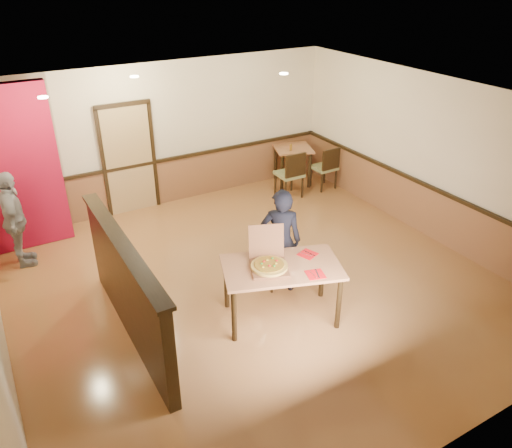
{
  "coord_description": "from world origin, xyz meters",
  "views": [
    {
      "loc": [
        -3.19,
        -5.52,
        4.44
      ],
      "look_at": [
        0.01,
        0.0,
        1.04
      ],
      "focal_mm": 35.0,
      "sensor_mm": 36.0,
      "label": 1
    }
  ],
  "objects_px": {
    "diner_chair": "(278,257)",
    "diner": "(281,241)",
    "main_table": "(282,273)",
    "side_chair_left": "(291,173)",
    "side_chair_right": "(326,166)",
    "pizza_box": "(269,263)",
    "side_table": "(293,156)",
    "passerby": "(15,220)",
    "condiment": "(291,147)"
  },
  "relations": [
    {
      "from": "diner_chair",
      "to": "diner",
      "type": "xyz_separation_m",
      "value": [
        -0.04,
        -0.14,
        0.36
      ]
    },
    {
      "from": "main_table",
      "to": "side_chair_left",
      "type": "relative_size",
      "value": 1.77
    },
    {
      "from": "side_chair_right",
      "to": "pizza_box",
      "type": "bearing_deg",
      "value": 41.33
    },
    {
      "from": "side_chair_left",
      "to": "side_table",
      "type": "height_order",
      "value": "side_chair_left"
    },
    {
      "from": "side_chair_left",
      "to": "pizza_box",
      "type": "xyz_separation_m",
      "value": [
        -2.49,
        -3.19,
        0.35
      ]
    },
    {
      "from": "main_table",
      "to": "side_table",
      "type": "xyz_separation_m",
      "value": [
        2.77,
        3.87,
        -0.08
      ]
    },
    {
      "from": "diner",
      "to": "passerby",
      "type": "relative_size",
      "value": 1.01
    },
    {
      "from": "side_chair_right",
      "to": "passerby",
      "type": "xyz_separation_m",
      "value": [
        -6.13,
        0.01,
        0.29
      ]
    },
    {
      "from": "side_chair_right",
      "to": "passerby",
      "type": "distance_m",
      "value": 6.13
    },
    {
      "from": "pizza_box",
      "to": "passerby",
      "type": "bearing_deg",
      "value": 153.08
    },
    {
      "from": "main_table",
      "to": "pizza_box",
      "type": "height_order",
      "value": "pizza_box"
    },
    {
      "from": "passerby",
      "to": "condiment",
      "type": "xyz_separation_m",
      "value": [
        5.54,
        0.5,
        0.09
      ]
    },
    {
      "from": "diner",
      "to": "side_chair_right",
      "type": "bearing_deg",
      "value": -103.37
    },
    {
      "from": "side_table",
      "to": "pizza_box",
      "type": "xyz_separation_m",
      "value": [
        -2.94,
        -3.81,
        0.26
      ]
    },
    {
      "from": "passerby",
      "to": "side_chair_left",
      "type": "bearing_deg",
      "value": -84.46
    },
    {
      "from": "diner_chair",
      "to": "side_chair_right",
      "type": "relative_size",
      "value": 0.88
    },
    {
      "from": "main_table",
      "to": "side_table",
      "type": "distance_m",
      "value": 4.76
    },
    {
      "from": "pizza_box",
      "to": "condiment",
      "type": "relative_size",
      "value": 5.27
    },
    {
      "from": "side_table",
      "to": "diner",
      "type": "bearing_deg",
      "value": -126.28
    },
    {
      "from": "diner_chair",
      "to": "pizza_box",
      "type": "bearing_deg",
      "value": -118.39
    },
    {
      "from": "diner_chair",
      "to": "side_chair_left",
      "type": "relative_size",
      "value": 0.83
    },
    {
      "from": "side_chair_right",
      "to": "condiment",
      "type": "height_order",
      "value": "condiment"
    },
    {
      "from": "passerby",
      "to": "pizza_box",
      "type": "relative_size",
      "value": 2.31
    },
    {
      "from": "main_table",
      "to": "diner",
      "type": "height_order",
      "value": "diner"
    },
    {
      "from": "diner_chair",
      "to": "passerby",
      "type": "relative_size",
      "value": 0.52
    },
    {
      "from": "main_table",
      "to": "diner_chair",
      "type": "relative_size",
      "value": 2.13
    },
    {
      "from": "diner_chair",
      "to": "pizza_box",
      "type": "xyz_separation_m",
      "value": [
        -0.58,
        -0.68,
        0.45
      ]
    },
    {
      "from": "side_chair_left",
      "to": "side_table",
      "type": "xyz_separation_m",
      "value": [
        0.45,
        0.62,
        0.1
      ]
    },
    {
      "from": "side_chair_left",
      "to": "side_chair_right",
      "type": "xyz_separation_m",
      "value": [
        0.9,
        0.0,
        -0.03
      ]
    },
    {
      "from": "condiment",
      "to": "side_table",
      "type": "bearing_deg",
      "value": 39.37
    },
    {
      "from": "pizza_box",
      "to": "side_chair_right",
      "type": "bearing_deg",
      "value": 65.88
    },
    {
      "from": "side_chair_left",
      "to": "diner",
      "type": "relative_size",
      "value": 0.62
    },
    {
      "from": "diner_chair",
      "to": "pizza_box",
      "type": "relative_size",
      "value": 1.19
    },
    {
      "from": "main_table",
      "to": "side_table",
      "type": "height_order",
      "value": "main_table"
    },
    {
      "from": "side_chair_left",
      "to": "condiment",
      "type": "relative_size",
      "value": 7.58
    },
    {
      "from": "diner",
      "to": "passerby",
      "type": "height_order",
      "value": "diner"
    },
    {
      "from": "side_chair_left",
      "to": "condiment",
      "type": "height_order",
      "value": "side_chair_left"
    },
    {
      "from": "passerby",
      "to": "condiment",
      "type": "distance_m",
      "value": 5.56
    },
    {
      "from": "diner_chair",
      "to": "side_table",
      "type": "relative_size",
      "value": 0.85
    },
    {
      "from": "side_chair_left",
      "to": "side_chair_right",
      "type": "distance_m",
      "value": 0.9
    },
    {
      "from": "side_chair_right",
      "to": "diner",
      "type": "height_order",
      "value": "diner"
    },
    {
      "from": "diner_chair",
      "to": "side_table",
      "type": "xyz_separation_m",
      "value": [
        2.36,
        3.13,
        0.19
      ]
    },
    {
      "from": "side_chair_left",
      "to": "passerby",
      "type": "distance_m",
      "value": 5.23
    },
    {
      "from": "side_chair_left",
      "to": "diner",
      "type": "height_order",
      "value": "diner"
    },
    {
      "from": "side_table",
      "to": "diner",
      "type": "relative_size",
      "value": 0.6
    },
    {
      "from": "passerby",
      "to": "main_table",
      "type": "bearing_deg",
      "value": -132.69
    },
    {
      "from": "pizza_box",
      "to": "diner",
      "type": "bearing_deg",
      "value": 67.88
    },
    {
      "from": "condiment",
      "to": "pizza_box",
      "type": "bearing_deg",
      "value": -127.14
    },
    {
      "from": "side_chair_right",
      "to": "side_table",
      "type": "distance_m",
      "value": 0.78
    },
    {
      "from": "diner_chair",
      "to": "side_chair_right",
      "type": "bearing_deg",
      "value": 53.75
    }
  ]
}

